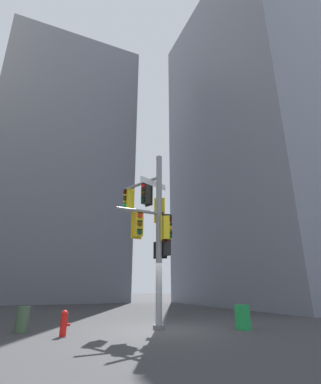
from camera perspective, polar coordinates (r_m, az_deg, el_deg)
name	(u,v)px	position (r m, az deg, el deg)	size (l,w,h in m)	color
ground	(159,329)	(12.05, -0.35, -26.30)	(120.00, 120.00, 0.00)	#38383A
building_tower_right	(274,142)	(34.23, 22.16, 9.53)	(17.61, 17.61, 34.07)	slate
building_mid_block	(62,172)	(40.36, -19.51, 3.78)	(15.79, 15.79, 32.70)	slate
signal_pole_assembly	(154,223)	(12.45, -1.37, -6.39)	(2.59, 2.75, 7.41)	gray
fire_hydrant	(64,322)	(10.88, -19.16, -23.90)	(0.33, 0.23, 0.82)	red
newspaper_box	(243,317)	(12.30, 16.46, -23.34)	(0.45, 0.36, 0.90)	#198C3F
trash_bin	(22,319)	(12.29, -26.44, -22.28)	(0.46, 0.46, 0.89)	#3F593F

